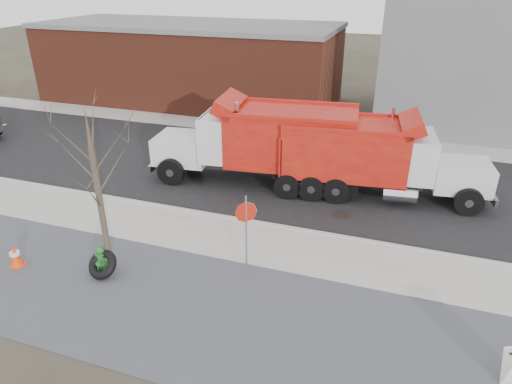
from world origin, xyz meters
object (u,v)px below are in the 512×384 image
at_px(truck_tire, 103,264).
at_px(stop_sign, 246,219).
at_px(dump_truck_red_b, 264,141).
at_px(dump_truck_red_a, 372,155).
at_px(fire_hydrant, 101,260).

relative_size(truck_tire, stop_sign, 0.41).
height_order(stop_sign, dump_truck_red_b, dump_truck_red_b).
relative_size(stop_sign, dump_truck_red_b, 0.28).
height_order(truck_tire, dump_truck_red_a, dump_truck_red_a).
xyz_separation_m(fire_hydrant, stop_sign, (4.10, 1.69, 1.28)).
bearing_deg(truck_tire, dump_truck_red_b, 73.18).
bearing_deg(dump_truck_red_a, dump_truck_red_b, 175.26).
bearing_deg(dump_truck_red_b, fire_hydrant, 65.35).
bearing_deg(stop_sign, dump_truck_red_b, 91.76).
distance_m(fire_hydrant, stop_sign, 4.62).
bearing_deg(dump_truck_red_a, truck_tire, -136.95).
distance_m(fire_hydrant, dump_truck_red_b, 8.50).
xyz_separation_m(fire_hydrant, dump_truck_red_a, (7.08, 8.14, 1.33)).
distance_m(truck_tire, dump_truck_red_a, 10.90).
height_order(fire_hydrant, truck_tire, fire_hydrant).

